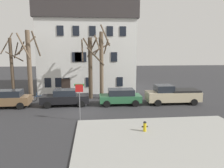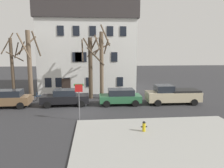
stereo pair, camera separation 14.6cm
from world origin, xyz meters
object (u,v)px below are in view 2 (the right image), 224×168
(car_green_wagon, at_px, (120,97))
(tree_bare_end, at_px, (102,63))
(tree_bare_mid, at_px, (30,63))
(building_main, at_px, (88,48))
(car_brown_wagon, at_px, (7,98))
(fire_hydrant, at_px, (144,126))
(bicycle_leaning, at_px, (39,98))
(tree_bare_far, at_px, (91,65))
(car_black_sedan, at_px, (65,97))
(tree_bare_near, at_px, (13,66))
(street_sign_pole, at_px, (79,95))
(pickup_truck_beige, at_px, (172,95))

(car_green_wagon, bearing_deg, tree_bare_end, 119.78)
(tree_bare_mid, bearing_deg, building_main, 47.07)
(car_brown_wagon, height_order, car_green_wagon, car_brown_wagon)
(car_brown_wagon, distance_m, car_green_wagon, 11.29)
(fire_hydrant, bearing_deg, bicycle_leaning, 133.21)
(car_brown_wagon, xyz_separation_m, bicycle_leaning, (2.43, 2.41, -0.54))
(tree_bare_far, relative_size, car_brown_wagon, 1.60)
(car_black_sedan, height_order, fire_hydrant, car_black_sedan)
(tree_bare_far, distance_m, car_green_wagon, 5.39)
(car_brown_wagon, bearing_deg, tree_bare_mid, 64.40)
(building_main, xyz_separation_m, car_green_wagon, (3.46, -9.89, -5.13))
(tree_bare_near, xyz_separation_m, bicycle_leaning, (3.05, -1.35, -3.46))
(bicycle_leaning, bearing_deg, building_main, 54.22)
(car_brown_wagon, bearing_deg, tree_bare_far, 21.32)
(building_main, relative_size, car_green_wagon, 3.07)
(building_main, bearing_deg, tree_bare_near, -143.98)
(car_green_wagon, height_order, street_sign_pole, street_sign_pole)
(tree_bare_end, bearing_deg, car_black_sedan, -143.23)
(car_green_wagon, relative_size, fire_hydrant, 6.05)
(tree_bare_far, height_order, car_black_sedan, tree_bare_far)
(bicycle_leaning, bearing_deg, car_green_wagon, -15.18)
(street_sign_pole, bearing_deg, tree_bare_far, 83.44)
(tree_bare_mid, height_order, tree_bare_end, tree_bare_end)
(tree_bare_mid, xyz_separation_m, pickup_truck_beige, (15.39, -3.11, -3.21))
(tree_bare_end, bearing_deg, street_sign_pole, -105.60)
(tree_bare_near, height_order, tree_bare_end, tree_bare_end)
(tree_bare_near, xyz_separation_m, pickup_truck_beige, (17.47, -3.81, -2.86))
(car_black_sedan, relative_size, fire_hydrant, 6.79)
(street_sign_pole, bearing_deg, car_black_sedan, 109.76)
(tree_bare_end, height_order, car_brown_wagon, tree_bare_end)
(tree_bare_near, xyz_separation_m, car_green_wagon, (11.91, -3.75, -2.96))
(pickup_truck_beige, xyz_separation_m, fire_hydrant, (-4.97, -7.60, -0.48))
(tree_bare_near, xyz_separation_m, tree_bare_mid, (2.08, -0.70, 0.36))
(tree_bare_near, distance_m, tree_bare_mid, 2.23)
(building_main, distance_m, tree_bare_near, 10.67)
(pickup_truck_beige, height_order, fire_hydrant, pickup_truck_beige)
(tree_bare_mid, xyz_separation_m, fire_hydrant, (10.42, -10.70, -3.70))
(building_main, relative_size, street_sign_pole, 4.42)
(tree_bare_near, xyz_separation_m, tree_bare_end, (10.14, -0.65, 0.38))
(car_black_sedan, bearing_deg, pickup_truck_beige, -1.28)
(building_main, relative_size, fire_hydrant, 18.58)
(tree_bare_mid, height_order, bicycle_leaning, tree_bare_mid)
(pickup_truck_beige, distance_m, bicycle_leaning, 14.64)
(tree_bare_end, distance_m, fire_hydrant, 11.63)
(street_sign_pole, xyz_separation_m, bicycle_leaning, (-4.92, 7.04, -1.71))
(pickup_truck_beige, height_order, street_sign_pole, street_sign_pole)
(car_black_sedan, xyz_separation_m, fire_hydrant, (6.26, -7.85, -0.35))
(car_green_wagon, xyz_separation_m, street_sign_pole, (-3.94, -4.64, 1.21))
(car_green_wagon, bearing_deg, car_black_sedan, 178.08)
(tree_bare_near, bearing_deg, fire_hydrant, -42.38)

